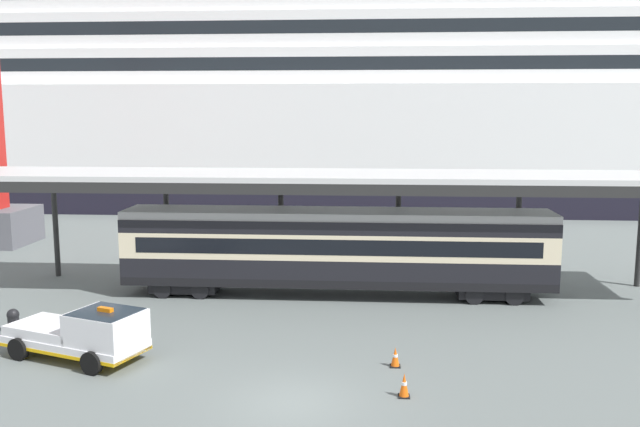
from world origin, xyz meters
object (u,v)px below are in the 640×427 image
cruise_ship (400,58)px  traffic_cone_mid (395,357)px  service_truck (86,333)px  train_carriage (337,248)px  quay_bollard (13,320)px  traffic_cone_near (404,385)px

cruise_ship → traffic_cone_mid: (-2.03, -47.25, -13.71)m
service_truck → traffic_cone_mid: size_ratio=8.10×
train_carriage → traffic_cone_mid: train_carriage is taller
traffic_cone_mid → train_carriage: bearing=105.2°
service_truck → quay_bollard: 4.98m
cruise_ship → train_carriage: size_ratio=6.78×
train_carriage → service_truck: train_carriage is taller
traffic_cone_mid → cruise_ship: bearing=87.5°
service_truck → traffic_cone_near: 11.32m
train_carriage → traffic_cone_near: train_carriage is taller
traffic_cone_mid → service_truck: bearing=-179.4°
train_carriage → traffic_cone_mid: bearing=-74.8°
cruise_ship → traffic_cone_mid: bearing=-92.5°
quay_bollard → traffic_cone_near: bearing=-18.5°
service_truck → quay_bollard: (-4.15, 2.72, -0.47)m
traffic_cone_near → quay_bollard: (-15.19, 5.10, 0.14)m
train_carriage → quay_bollard: 14.21m
traffic_cone_near → traffic_cone_mid: 2.49m
train_carriage → traffic_cone_near: size_ratio=26.43×
cruise_ship → train_carriage: (-4.49, -38.24, -11.75)m
train_carriage → traffic_cone_near: 11.95m
train_carriage → quay_bollard: train_carriage is taller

